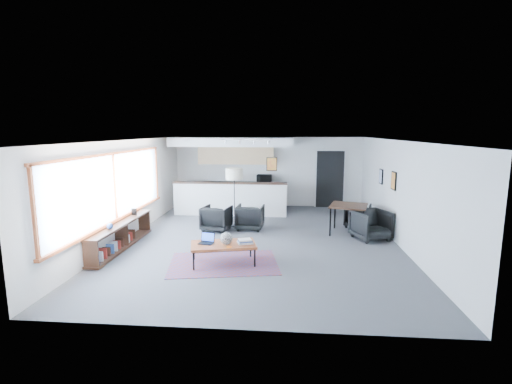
# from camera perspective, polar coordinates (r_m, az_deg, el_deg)

# --- Properties ---
(room) EXTENTS (7.02, 9.02, 2.62)m
(room) POSITION_cam_1_polar(r_m,az_deg,el_deg) (9.57, 0.59, 0.16)
(room) COLOR #4A4A4D
(room) RESTS_ON ground
(window) EXTENTS (0.10, 5.95, 1.66)m
(window) POSITION_cam_1_polar(r_m,az_deg,el_deg) (9.57, -20.98, 0.47)
(window) COLOR #8CBFFF
(window) RESTS_ON room
(console) EXTENTS (0.35, 3.00, 0.80)m
(console) POSITION_cam_1_polar(r_m,az_deg,el_deg) (9.60, -20.08, -6.35)
(console) COLOR #341D12
(console) RESTS_ON floor
(kitchenette) EXTENTS (4.20, 1.96, 2.60)m
(kitchenette) POSITION_cam_1_polar(r_m,az_deg,el_deg) (13.34, -3.42, 3.14)
(kitchenette) COLOR white
(kitchenette) RESTS_ON floor
(doorway) EXTENTS (1.10, 0.12, 2.15)m
(doorway) POSITION_cam_1_polar(r_m,az_deg,el_deg) (14.05, 11.29, 2.05)
(doorway) COLOR black
(doorway) RESTS_ON room
(track_light) EXTENTS (1.60, 0.07, 0.15)m
(track_light) POSITION_cam_1_polar(r_m,az_deg,el_deg) (11.69, -1.54, 7.90)
(track_light) COLOR silver
(track_light) RESTS_ON room
(wall_art_lower) EXTENTS (0.03, 0.38, 0.48)m
(wall_art_lower) POSITION_cam_1_polar(r_m,az_deg,el_deg) (10.29, 20.41, 1.63)
(wall_art_lower) COLOR black
(wall_art_lower) RESTS_ON room
(wall_art_upper) EXTENTS (0.03, 0.34, 0.44)m
(wall_art_upper) POSITION_cam_1_polar(r_m,az_deg,el_deg) (11.54, 18.68, 2.27)
(wall_art_upper) COLOR black
(wall_art_upper) RESTS_ON room
(kilim_rug) EXTENTS (2.53, 1.94, 0.01)m
(kilim_rug) POSITION_cam_1_polar(r_m,az_deg,el_deg) (8.19, -5.00, -10.86)
(kilim_rug) COLOR #552F42
(kilim_rug) RESTS_ON floor
(coffee_table) EXTENTS (1.51, 1.04, 0.45)m
(coffee_table) POSITION_cam_1_polar(r_m,az_deg,el_deg) (8.06, -5.05, -8.14)
(coffee_table) COLOR brown
(coffee_table) RESTS_ON floor
(laptop) EXTENTS (0.35, 0.30, 0.22)m
(laptop) POSITION_cam_1_polar(r_m,az_deg,el_deg) (8.12, -7.55, -7.34)
(laptop) COLOR black
(laptop) RESTS_ON coffee_table
(ceramic_pot) EXTENTS (0.26, 0.26, 0.26)m
(ceramic_pot) POSITION_cam_1_polar(r_m,az_deg,el_deg) (7.95, -4.60, -7.13)
(ceramic_pot) COLOR gray
(ceramic_pot) RESTS_ON coffee_table
(book_stack) EXTENTS (0.38, 0.34, 0.10)m
(book_stack) POSITION_cam_1_polar(r_m,az_deg,el_deg) (8.03, -1.70, -7.59)
(book_stack) COLOR silver
(book_stack) RESTS_ON coffee_table
(coaster) EXTENTS (0.10, 0.10, 0.01)m
(coaster) POSITION_cam_1_polar(r_m,az_deg,el_deg) (7.80, -4.16, -8.45)
(coaster) COLOR #E5590C
(coaster) RESTS_ON coffee_table
(armchair_left) EXTENTS (0.87, 0.83, 0.78)m
(armchair_left) POSITION_cam_1_polar(r_m,az_deg,el_deg) (10.70, -6.09, -3.85)
(armchair_left) COLOR black
(armchair_left) RESTS_ON floor
(armchair_right) EXTENTS (0.81, 0.77, 0.78)m
(armchair_right) POSITION_cam_1_polar(r_m,az_deg,el_deg) (10.78, -0.93, -3.70)
(armchair_right) COLOR black
(armchair_right) RESTS_ON floor
(floor_lamp) EXTENTS (0.62, 0.62, 1.75)m
(floor_lamp) POSITION_cam_1_polar(r_m,az_deg,el_deg) (10.93, -3.38, 2.47)
(floor_lamp) COLOR black
(floor_lamp) RESTS_ON floor
(dining_table) EXTENTS (1.19, 1.19, 0.81)m
(dining_table) POSITION_cam_1_polar(r_m,az_deg,el_deg) (10.56, 14.07, -2.32)
(dining_table) COLOR #341D12
(dining_table) RESTS_ON floor
(dining_chair_near) EXTENTS (0.92, 0.89, 0.73)m
(dining_chair_near) POSITION_cam_1_polar(r_m,az_deg,el_deg) (10.24, 17.29, -4.98)
(dining_chair_near) COLOR black
(dining_chair_near) RESTS_ON floor
(dining_chair_far) EXTENTS (0.76, 0.73, 0.64)m
(dining_chair_far) POSITION_cam_1_polar(r_m,az_deg,el_deg) (11.49, 15.36, -3.57)
(dining_chair_far) COLOR black
(dining_chair_far) RESTS_ON floor
(microwave) EXTENTS (0.55, 0.32, 0.36)m
(microwave) POSITION_cam_1_polar(r_m,az_deg,el_deg) (13.70, 1.25, 2.19)
(microwave) COLOR black
(microwave) RESTS_ON kitchenette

